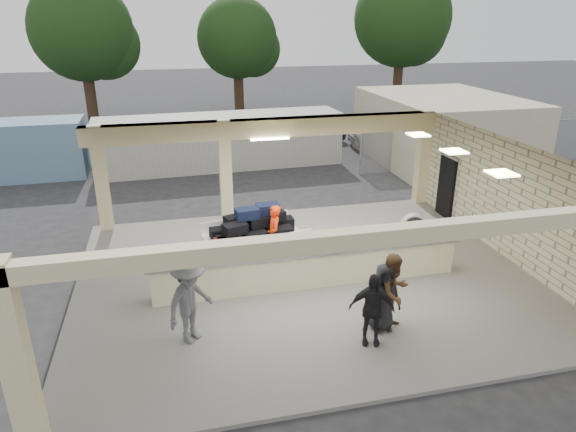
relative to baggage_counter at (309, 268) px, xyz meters
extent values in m
plane|color=#242426|center=(0.00, 0.50, -0.59)|extent=(120.00, 120.00, 0.00)
cube|color=slate|center=(0.00, 0.50, -0.54)|extent=(12.00, 10.00, 0.10)
cube|color=beige|center=(0.00, 0.50, 2.91)|extent=(12.00, 10.00, 0.02)
cube|color=beige|center=(6.00, 0.50, 1.16)|extent=(0.02, 10.00, 3.50)
cube|color=black|center=(5.94, 3.70, 0.56)|extent=(0.10, 0.95, 2.10)
cube|color=beige|center=(0.00, 5.25, 2.61)|extent=(12.00, 0.50, 0.60)
cube|color=beige|center=(0.00, -4.35, 2.76)|extent=(12.00, 0.30, 0.30)
cube|color=beige|center=(-5.50, 5.25, 1.21)|extent=(0.40, 0.40, 3.50)
cube|color=beige|center=(-1.50, 5.25, 1.21)|extent=(0.40, 0.40, 3.50)
cube|color=beige|center=(5.80, 5.30, 1.21)|extent=(0.40, 0.40, 3.50)
cube|color=beige|center=(-5.80, -4.30, 1.21)|extent=(0.40, 0.40, 3.50)
cube|color=white|center=(0.00, 5.00, 2.29)|extent=(1.30, 0.12, 0.06)
cube|color=#FFEABF|center=(3.80, 2.00, 2.88)|extent=(0.55, 0.55, 0.04)
cube|color=#FFEABF|center=(3.80, 0.00, 2.88)|extent=(0.55, 0.55, 0.04)
cube|color=#FFEABF|center=(3.80, -2.00, 2.88)|extent=(0.55, 0.55, 0.04)
cube|color=beige|center=(0.00, 0.00, -0.04)|extent=(8.00, 0.50, 0.90)
cube|color=#B7B7BC|center=(0.00, 0.00, 0.46)|extent=(8.20, 0.58, 0.06)
cube|color=white|center=(-1.11, 1.77, 0.18)|extent=(3.02, 2.15, 0.13)
cylinder|color=black|center=(-2.08, 0.96, -0.27)|extent=(0.21, 0.46, 0.44)
cylinder|color=black|center=(-2.31, 2.16, -0.27)|extent=(0.21, 0.46, 0.44)
cylinder|color=black|center=(0.09, 1.38, -0.27)|extent=(0.21, 0.46, 0.44)
cylinder|color=black|center=(-0.14, 2.57, -0.27)|extent=(0.21, 0.46, 0.44)
cube|color=white|center=(-1.26, 2.58, 0.40)|extent=(2.72, 0.57, 0.33)
cube|color=white|center=(-0.95, 0.96, 0.40)|extent=(2.72, 0.57, 0.33)
cube|color=black|center=(-1.91, 1.28, 0.39)|extent=(0.71, 0.53, 0.29)
cube|color=black|center=(-1.15, 1.42, 0.39)|extent=(0.71, 0.53, 0.29)
cube|color=black|center=(-0.40, 1.57, 0.39)|extent=(0.71, 0.53, 0.29)
cube|color=black|center=(-2.04, 1.93, 0.39)|extent=(0.71, 0.53, 0.29)
cube|color=black|center=(-1.28, 2.07, 0.39)|extent=(0.71, 0.53, 0.29)
cube|color=black|center=(-0.52, 2.22, 0.39)|extent=(0.71, 0.53, 0.29)
cube|color=black|center=(-1.72, 1.43, 0.68)|extent=(0.71, 0.53, 0.29)
cube|color=black|center=(-1.00, 1.79, 0.68)|extent=(0.71, 0.53, 0.29)
cube|color=black|center=(-0.50, 2.11, 0.68)|extent=(0.71, 0.53, 0.29)
cube|color=black|center=(-1.60, 2.01, 0.68)|extent=(0.71, 0.53, 0.29)
cube|color=black|center=(-1.33, 1.73, 0.98)|extent=(0.71, 0.53, 0.29)
cube|color=black|center=(-0.70, 1.96, 0.98)|extent=(0.71, 0.53, 0.29)
cube|color=#590F0C|center=(-2.00, 1.15, 0.39)|extent=(0.71, 0.53, 0.29)
cube|color=black|center=(-0.20, 2.28, 0.39)|extent=(0.71, 0.53, 0.29)
cube|color=black|center=(-1.19, 2.20, 0.68)|extent=(0.71, 0.53, 0.29)
cylinder|color=white|center=(3.94, 1.99, 0.00)|extent=(0.84, 0.46, 0.79)
cylinder|color=black|center=(3.94, 1.99, 0.00)|extent=(0.76, 0.47, 0.71)
cube|color=white|center=(3.67, 1.99, -0.35)|extent=(0.05, 0.44, 0.26)
cube|color=white|center=(4.20, 1.99, -0.35)|extent=(0.05, 0.44, 0.26)
imported|color=#FF380D|center=(-0.62, 1.49, 0.37)|extent=(0.39, 0.65, 1.72)
imported|color=brown|center=(1.28, -2.34, 0.42)|extent=(0.96, 0.72, 1.82)
imported|color=black|center=(0.60, -2.77, 0.34)|extent=(1.03, 0.63, 1.65)
imported|color=#55565B|center=(-3.12, -1.79, 0.47)|extent=(1.19, 1.17, 1.92)
imported|color=black|center=(1.05, -2.32, 0.31)|extent=(0.80, 0.37, 1.59)
imported|color=silver|center=(8.85, 14.01, 0.15)|extent=(5.30, 2.77, 1.47)
imported|color=silver|center=(12.06, 13.56, 0.06)|extent=(4.12, 1.57, 1.30)
imported|color=black|center=(4.43, 15.98, 0.06)|extent=(3.93, 1.59, 1.29)
cube|color=#BBBCB7|center=(-0.92, 12.14, 0.63)|extent=(11.35, 2.80, 2.44)
cylinder|color=gray|center=(5.00, 9.50, 0.41)|extent=(0.06, 0.06, 2.00)
cylinder|color=gray|center=(7.00, 9.50, 0.41)|extent=(0.06, 0.06, 2.00)
cylinder|color=gray|center=(9.00, 9.50, 0.41)|extent=(0.06, 0.06, 2.00)
cylinder|color=gray|center=(11.00, 9.50, 0.41)|extent=(0.06, 0.06, 2.00)
cylinder|color=gray|center=(13.00, 9.50, 0.41)|extent=(0.06, 0.06, 2.00)
cylinder|color=gray|center=(15.00, 9.50, 0.41)|extent=(0.06, 0.06, 2.00)
cube|color=gray|center=(11.00, 9.50, 0.41)|extent=(12.00, 0.02, 2.00)
cylinder|color=gray|center=(11.00, 9.50, 1.41)|extent=(12.00, 0.05, 0.05)
cylinder|color=#382619|center=(-8.00, 24.50, 1.66)|extent=(0.70, 0.70, 4.50)
sphere|color=black|center=(-8.00, 24.50, 5.26)|extent=(6.30, 6.30, 6.30)
sphere|color=black|center=(-6.80, 25.10, 4.36)|extent=(4.50, 4.50, 4.50)
cylinder|color=#382619|center=(2.00, 26.50, 1.41)|extent=(0.70, 0.70, 4.00)
sphere|color=black|center=(2.00, 26.50, 4.61)|extent=(5.60, 5.60, 5.60)
sphere|color=black|center=(3.20, 27.10, 3.81)|extent=(4.00, 4.00, 4.00)
cylinder|color=#382619|center=(14.00, 25.50, 1.91)|extent=(0.70, 0.70, 5.00)
sphere|color=black|center=(14.00, 25.50, 5.91)|extent=(7.00, 7.00, 7.00)
sphere|color=black|center=(15.20, 26.10, 4.91)|extent=(5.00, 5.00, 5.00)
cube|color=beige|center=(9.50, 10.50, 1.01)|extent=(6.00, 8.00, 3.20)
camera|label=1|loc=(-3.27, -11.47, 6.14)|focal=32.00mm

